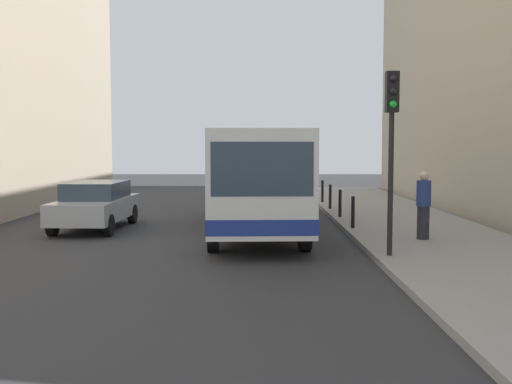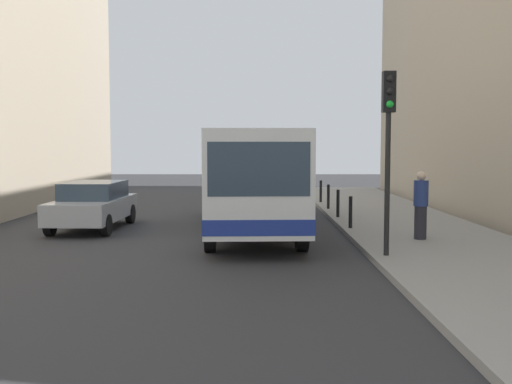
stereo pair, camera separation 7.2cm
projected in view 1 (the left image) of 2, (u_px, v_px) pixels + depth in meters
ground_plane at (236, 242)px, 16.73m from camera, size 80.00×80.00×0.00m
sidewalk at (435, 239)px, 16.72m from camera, size 4.40×40.00×0.15m
bus at (253, 174)px, 19.11m from camera, size 2.94×11.11×3.00m
car_beside_bus at (95, 204)px, 19.33m from camera, size 1.97×4.45×1.48m
traffic_light at (392, 128)px, 13.66m from camera, size 0.28×0.33×4.10m
bollard_near at (353, 212)px, 18.48m from camera, size 0.11×0.11×0.95m
bollard_mid at (340, 203)px, 21.31m from camera, size 0.11×0.11×0.95m
bollard_far at (330, 197)px, 24.14m from camera, size 0.11×0.11×0.95m
bollard_farthest at (322, 191)px, 26.98m from camera, size 0.11×0.11×0.95m
pedestrian_near_signal at (423, 205)px, 16.23m from camera, size 0.38×0.38×1.79m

